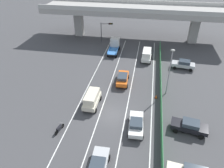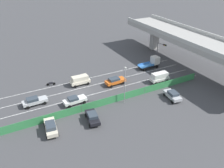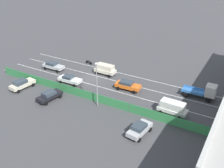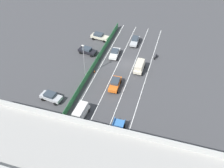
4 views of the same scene
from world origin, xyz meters
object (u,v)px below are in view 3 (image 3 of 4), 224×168
at_px(motorcycle, 89,62).
at_px(car_sedan_white, 70,79).
at_px(flatbed_truck_blue, 205,92).
at_px(parked_sedan_dark, 49,95).
at_px(parked_wagon_silver, 139,129).
at_px(street_lamp, 97,81).
at_px(car_van_white, 173,107).
at_px(traffic_cone, 95,97).
at_px(car_taxi_orange, 128,85).
at_px(car_sedan_silver, 53,66).
at_px(parked_sedan_cream, 22,84).
at_px(car_van_cream, 105,69).

bearing_deg(motorcycle, car_sedan_white, 12.40).
bearing_deg(flatbed_truck_blue, parked_sedan_dark, -59.35).
height_order(car_sedan_white, flatbed_truck_blue, flatbed_truck_blue).
relative_size(parked_wagon_silver, street_lamp, 0.58).
relative_size(car_sedan_white, parked_sedan_dark, 0.98).
relative_size(car_van_white, motorcycle, 2.37).
bearing_deg(parked_wagon_silver, traffic_cone, -115.11).
height_order(car_taxi_orange, street_lamp, street_lamp).
height_order(car_sedan_silver, car_taxi_orange, car_taxi_orange).
bearing_deg(parked_wagon_silver, flatbed_truck_blue, 158.53).
relative_size(car_sedan_white, car_van_white, 1.00).
height_order(parked_sedan_cream, parked_wagon_silver, parked_sedan_cream).
distance_m(flatbed_truck_blue, parked_wagon_silver, 15.35).
relative_size(car_sedan_silver, traffic_cone, 7.90).
distance_m(car_van_cream, parked_sedan_dark, 13.63).
height_order(motorcycle, traffic_cone, motorcycle).
height_order(car_sedan_silver, parked_sedan_cream, parked_sedan_cream).
relative_size(car_taxi_orange, parked_sedan_cream, 0.96).
bearing_deg(parked_wagon_silver, motorcycle, -130.37).
height_order(car_van_cream, parked_sedan_cream, car_van_cream).
bearing_deg(traffic_cone, flatbed_truck_blue, 119.93).
distance_m(car_sedan_white, parked_wagon_silver, 19.32).
bearing_deg(traffic_cone, car_taxi_orange, 149.48).
relative_size(motorcycle, traffic_cone, 3.24).
bearing_deg(car_sedan_white, motorcycle, -167.60).
xyz_separation_m(car_sedan_white, parked_sedan_dark, (6.57, 0.85, 0.03)).
relative_size(car_sedan_silver, car_taxi_orange, 1.01).
bearing_deg(car_van_white, car_sedan_silver, -97.75).
height_order(car_van_cream, car_sedan_silver, car_van_cream).
xyz_separation_m(parked_wagon_silver, street_lamp, (-3.44, -9.06, 3.64)).
relative_size(car_taxi_orange, flatbed_truck_blue, 0.83).
bearing_deg(street_lamp, car_sedan_silver, -115.04).
relative_size(flatbed_truck_blue, traffic_cone, 9.48).
xyz_separation_m(car_sedan_white, parked_wagon_silver, (7.46, 17.82, 0.07)).
relative_size(motorcycle, parked_wagon_silver, 0.44).
height_order(parked_sedan_dark, street_lamp, street_lamp).
distance_m(flatbed_truck_blue, parked_sedan_cream, 32.29).
relative_size(car_van_cream, car_taxi_orange, 0.93).
relative_size(car_taxi_orange, car_sedan_white, 1.02).
bearing_deg(car_taxi_orange, car_sedan_silver, -90.26).
distance_m(car_sedan_white, car_van_white, 20.15).
xyz_separation_m(flatbed_truck_blue, traffic_cone, (9.32, -16.18, -1.11)).
bearing_deg(street_lamp, car_van_cream, -155.06).
distance_m(car_sedan_white, street_lamp, 10.32).
distance_m(car_van_white, traffic_cone, 13.10).
height_order(car_van_white, parked_sedan_cream, car_van_white).
relative_size(car_van_cream, traffic_cone, 7.30).
bearing_deg(car_sedan_silver, motorcycle, 142.01).
relative_size(car_van_cream, parked_sedan_cream, 0.90).
bearing_deg(street_lamp, car_sedan_white, -114.65).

